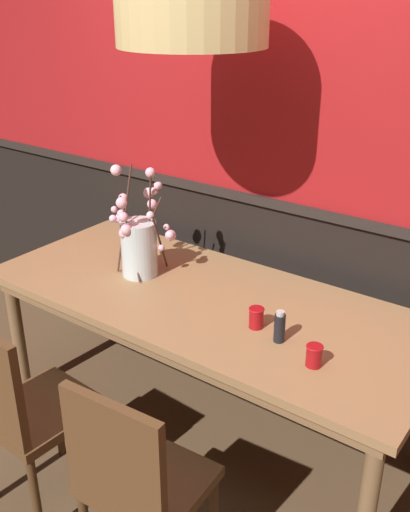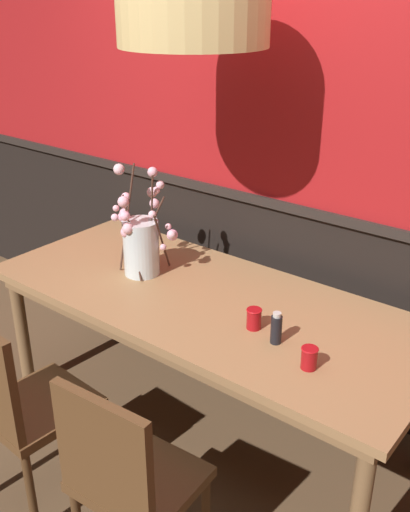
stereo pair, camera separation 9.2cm
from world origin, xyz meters
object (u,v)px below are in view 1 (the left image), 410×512
(chair_near_side_right, at_px, (136,479))
(candle_holder_nearer_edge, at_px, (314,356))
(dining_table, at_px, (205,311))
(chair_near_side_left, at_px, (24,407))
(condiment_bottle, at_px, (280,327))
(chair_far_side_left, at_px, (254,263))
(candle_holder_nearer_center, at_px, (256,318))
(vase_with_blossoms, at_px, (139,244))
(pendant_lamp, at_px, (192,10))

(chair_near_side_right, bearing_deg, candle_holder_nearer_edge, 62.82)
(dining_table, height_order, candle_holder_nearer_edge, candle_holder_nearer_edge)
(dining_table, relative_size, chair_near_side_right, 2.38)
(candle_holder_nearer_edge, bearing_deg, dining_table, 162.92)
(chair_near_side_left, xyz_separation_m, condiment_bottle, (0.77, 0.73, 0.30))
(chair_near_side_left, bearing_deg, candle_holder_nearer_edge, 34.19)
(dining_table, distance_m, chair_far_side_left, 0.95)
(candle_holder_nearer_center, xyz_separation_m, candle_holder_nearer_edge, (0.33, -0.11, -0.00))
(chair_near_side_right, relative_size, candle_holder_nearer_center, 9.84)
(candle_holder_nearer_edge, bearing_deg, candle_holder_nearer_center, 161.32)
(vase_with_blossoms, bearing_deg, chair_far_side_left, 81.23)
(chair_far_side_left, bearing_deg, vase_with_blossoms, -98.77)
(chair_far_side_left, height_order, candle_holder_nearer_edge, chair_far_side_left)
(dining_table, xyz_separation_m, pendant_lamp, (-0.11, 0.07, 1.33))
(chair_near_side_left, xyz_separation_m, pendant_lamp, (0.18, 0.93, 1.48))
(vase_with_blossoms, xyz_separation_m, condiment_bottle, (0.89, -0.14, -0.10))
(chair_near_side_left, height_order, chair_near_side_right, chair_near_side_left)
(chair_far_side_left, xyz_separation_m, vase_with_blossoms, (-0.14, -0.89, 0.41))
(chair_near_side_right, xyz_separation_m, candle_holder_nearer_edge, (0.34, 0.66, 0.29))
(pendant_lamp, bearing_deg, vase_with_blossoms, -168.48)
(chair_near_side_right, relative_size, vase_with_blossoms, 1.64)
(vase_with_blossoms, bearing_deg, candle_holder_nearer_center, -7.54)
(condiment_bottle, bearing_deg, dining_table, 164.45)
(pendant_lamp, bearing_deg, chair_near_side_right, -64.58)
(chair_near_side_left, xyz_separation_m, chair_near_side_right, (0.62, -0.01, -0.02))
(candle_holder_nearer_center, relative_size, pendant_lamp, 0.12)
(chair_near_side_right, bearing_deg, condiment_bottle, 78.83)
(dining_table, relative_size, condiment_bottle, 15.50)
(condiment_bottle, bearing_deg, candle_holder_nearer_center, 164.30)
(chair_far_side_left, relative_size, candle_holder_nearer_center, 9.91)
(dining_table, height_order, vase_with_blossoms, vase_with_blossoms)
(chair_near_side_left, bearing_deg, chair_near_side_right, -0.74)
(candle_holder_nearer_edge, bearing_deg, pendant_lamp, 160.84)
(dining_table, xyz_separation_m, chair_far_side_left, (-0.28, 0.90, -0.16))
(candle_holder_nearer_center, distance_m, pendant_lamp, 1.30)
(dining_table, bearing_deg, candle_holder_nearer_center, -15.50)
(chair_near_side_left, distance_m, pendant_lamp, 1.76)
(chair_far_side_left, bearing_deg, candle_holder_nearer_edge, -49.45)
(chair_near_side_left, bearing_deg, chair_far_side_left, 89.45)
(vase_with_blossoms, xyz_separation_m, candle_holder_nearer_edge, (1.08, -0.21, -0.12))
(vase_with_blossoms, relative_size, pendant_lamp, 0.71)
(chair_near_side_left, height_order, candle_holder_nearer_center, chair_near_side_left)
(pendant_lamp, bearing_deg, candle_holder_nearer_edge, -19.16)
(candle_holder_nearer_center, distance_m, condiment_bottle, 0.14)
(dining_table, distance_m, chair_near_side_left, 0.92)
(chair_near_side_left, height_order, vase_with_blossoms, vase_with_blossoms)
(chair_far_side_left, distance_m, chair_near_side_right, 1.87)
(candle_holder_nearer_center, bearing_deg, chair_near_side_left, -129.62)
(chair_near_side_right, height_order, candle_holder_nearer_center, chair_near_side_right)
(vase_with_blossoms, xyz_separation_m, candle_holder_nearer_center, (0.75, -0.10, -0.12))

